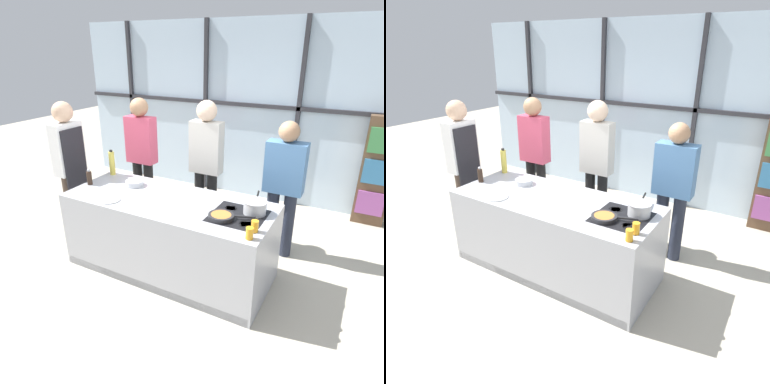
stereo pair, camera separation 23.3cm
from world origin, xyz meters
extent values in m
plane|color=#BCB29E|center=(0.00, 0.00, 0.00)|extent=(18.00, 18.00, 0.00)
cube|color=silver|center=(0.00, 2.52, 1.40)|extent=(6.40, 0.04, 2.80)
cube|color=#2D2D33|center=(0.00, 2.47, 1.54)|extent=(6.40, 0.06, 0.06)
cube|color=#2D2D33|center=(-2.30, 2.47, 1.40)|extent=(0.06, 0.06, 2.80)
cube|color=#2D2D33|center=(-0.77, 2.47, 1.40)|extent=(0.06, 0.06, 2.80)
cube|color=#2D2D33|center=(0.77, 2.47, 1.40)|extent=(0.06, 0.06, 2.80)
cube|color=#994C93|center=(1.95, 2.24, 0.34)|extent=(0.35, 0.03, 0.34)
cube|color=#A8AAB2|center=(0.00, 0.00, 0.44)|extent=(2.27, 0.92, 0.88)
cube|color=black|center=(0.80, 0.00, 0.88)|extent=(0.52, 0.52, 0.01)
cube|color=black|center=(0.00, -0.45, 0.05)|extent=(2.23, 0.03, 0.10)
cylinder|color=#38383D|center=(0.67, -0.12, 0.88)|extent=(0.13, 0.13, 0.01)
cylinder|color=#38383D|center=(0.92, -0.12, 0.88)|extent=(0.13, 0.13, 0.01)
cylinder|color=#38383D|center=(0.67, 0.12, 0.88)|extent=(0.13, 0.13, 0.01)
cylinder|color=#38383D|center=(0.92, 0.12, 0.88)|extent=(0.13, 0.13, 0.01)
cylinder|color=#47382D|center=(-1.52, 0.19, 0.45)|extent=(0.13, 0.13, 0.90)
cylinder|color=#47382D|center=(-1.52, 0.01, 0.45)|extent=(0.13, 0.13, 0.90)
cube|color=white|center=(-1.52, 0.10, 1.22)|extent=(0.18, 0.40, 0.65)
sphere|color=#D8AD8C|center=(-1.52, 0.10, 1.67)|extent=(0.25, 0.25, 0.25)
cube|color=black|center=(-1.42, 0.10, 0.99)|extent=(0.02, 0.34, 0.99)
cylinder|color=black|center=(-0.91, 0.93, 0.44)|extent=(0.13, 0.13, 0.89)
cylinder|color=black|center=(-1.09, 0.93, 0.44)|extent=(0.13, 0.13, 0.89)
cube|color=#DB4C6B|center=(-1.00, 0.93, 1.21)|extent=(0.42, 0.19, 0.64)
sphere|color=tan|center=(-1.00, 0.93, 1.65)|extent=(0.25, 0.25, 0.25)
cylinder|color=black|center=(0.09, 0.93, 0.45)|extent=(0.13, 0.13, 0.90)
cylinder|color=black|center=(-0.09, 0.93, 0.45)|extent=(0.13, 0.13, 0.90)
cube|color=beige|center=(0.00, 0.93, 1.23)|extent=(0.41, 0.18, 0.65)
sphere|color=beige|center=(0.00, 0.93, 1.68)|extent=(0.25, 0.25, 0.25)
cylinder|color=#232838|center=(1.10, 0.93, 0.41)|extent=(0.14, 0.14, 0.83)
cylinder|color=#232838|center=(0.90, 0.93, 0.41)|extent=(0.14, 0.14, 0.83)
cube|color=#4C7AAD|center=(1.00, 0.93, 1.12)|extent=(0.45, 0.20, 0.60)
sphere|color=tan|center=(1.00, 0.93, 1.54)|extent=(0.23, 0.23, 0.23)
cylinder|color=#232326|center=(0.67, -0.12, 0.90)|extent=(0.25, 0.25, 0.04)
cylinder|color=#B26B2D|center=(0.67, -0.12, 0.92)|extent=(0.19, 0.19, 0.01)
cylinder|color=#232326|center=(0.88, -0.05, 0.91)|extent=(0.19, 0.09, 0.02)
cylinder|color=silver|center=(0.92, 0.12, 0.95)|extent=(0.22, 0.22, 0.13)
cylinder|color=silver|center=(0.92, 0.12, 1.01)|extent=(0.23, 0.23, 0.01)
cylinder|color=black|center=(0.88, 0.33, 0.99)|extent=(0.06, 0.20, 0.02)
cylinder|color=white|center=(-0.54, -0.30, 0.89)|extent=(0.23, 0.23, 0.01)
cylinder|color=silver|center=(-0.56, 0.16, 0.91)|extent=(0.21, 0.21, 0.06)
cylinder|color=#4C4C51|center=(-0.56, 0.16, 0.94)|extent=(0.17, 0.17, 0.01)
cylinder|color=#E0CC4C|center=(-1.04, 0.34, 1.03)|extent=(0.07, 0.07, 0.30)
cylinder|color=black|center=(-1.04, 0.34, 1.19)|extent=(0.04, 0.04, 0.02)
cylinder|color=#332319|center=(-1.05, -0.06, 0.96)|extent=(0.06, 0.06, 0.16)
sphere|color=#B2B2B7|center=(-1.05, -0.06, 1.06)|extent=(0.04, 0.04, 0.04)
cylinder|color=orange|center=(1.04, -0.36, 0.94)|extent=(0.07, 0.07, 0.11)
cylinder|color=orange|center=(1.04, -0.22, 0.94)|extent=(0.07, 0.07, 0.11)
camera|label=1|loc=(1.80, -2.81, 2.39)|focal=32.00mm
camera|label=2|loc=(2.00, -2.70, 2.39)|focal=32.00mm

